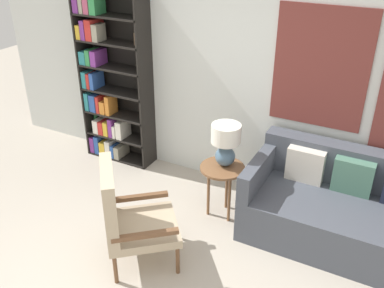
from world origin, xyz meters
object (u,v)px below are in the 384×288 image
Objects in this scene: side_table at (222,174)px; table_lamp at (226,141)px; bookshelf at (109,84)px; armchair at (126,214)px; couch at (345,210)px.

table_lamp is (0.00, 0.05, 0.34)m from side_table.
armchair is (1.30, -1.51, -0.46)m from bookshelf.
side_table is at bearing -170.03° from couch.
side_table is at bearing 66.15° from armchair.
couch is 1.21m from side_table.
armchair is 1.10m from side_table.
bookshelf is 3.01m from couch.
couch is 1.29m from table_lamp.
armchair is 0.55× the size of couch.
bookshelf is 1.82m from table_lamp.
armchair is at bearing -49.25° from bookshelf.
table_lamp reaches higher than couch.
side_table is 0.35m from table_lamp.
side_table is at bearing -94.40° from table_lamp.
table_lamp is (1.75, -0.46, -0.14)m from bookshelf.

